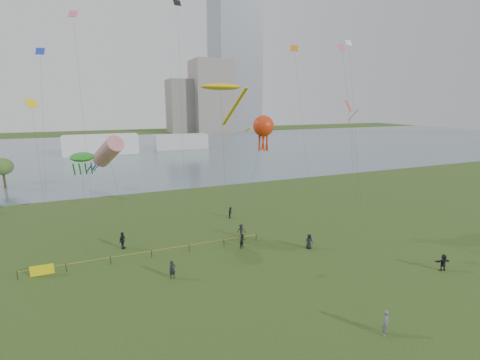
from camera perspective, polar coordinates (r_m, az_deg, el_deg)
name	(u,v)px	position (r m, az deg, el deg)	size (l,w,h in m)	color
ground_plane	(287,300)	(30.32, 7.66, -18.88)	(400.00, 400.00, 0.00)	#243C13
lake	(139,150)	(123.94, -16.18, 4.74)	(400.00, 120.00, 0.08)	slate
tower	(234,20)	(209.32, -0.95, 24.73)	(24.00, 24.00, 120.00)	slate
building_mid	(211,97)	(193.56, -4.77, 13.45)	(20.00, 20.00, 38.00)	gray
building_low	(183,106)	(195.55, -9.28, 11.86)	(16.00, 18.00, 28.00)	slate
pavilion_left	(101,145)	(117.91, -21.81, 5.43)	(22.00, 8.00, 6.00)	silver
pavilion_right	(181,142)	(123.99, -9.68, 6.22)	(18.00, 7.00, 5.00)	silver
fence	(87,263)	(37.75, -23.75, -12.33)	(24.07, 0.07, 1.05)	black
kite_flyer	(386,323)	(27.83, 22.84, -20.76)	(0.67, 0.44, 1.83)	slate
spectator_a	(243,241)	(39.11, 0.44, -9.97)	(0.76, 0.59, 1.57)	black
spectator_b	(241,231)	(42.01, 0.20, -8.31)	(1.04, 0.60, 1.60)	black
spectator_c	(122,240)	(40.89, -18.73, -9.38)	(1.12, 0.47, 1.91)	black
spectator_d	(309,241)	(39.61, 11.27, -9.84)	(0.82, 0.53, 1.68)	black
spectator_e	(443,262)	(39.32, 30.37, -11.60)	(1.52, 0.49, 1.64)	black
spectator_f	(172,270)	(33.35, -11.04, -14.24)	(0.63, 0.41, 1.72)	black
spectator_g	(231,212)	(48.81, -1.54, -5.34)	(0.75, 0.59, 1.55)	black
kite_stingray	(221,87)	(42.64, -3.10, 14.93)	(5.02, 10.04, 18.02)	#3F3F42
kite_windsock	(108,152)	(42.83, -20.84, 4.36)	(4.36, 5.64, 12.27)	#3F3F42
kite_creature	(82,157)	(40.20, -24.48, 3.42)	(2.41, 5.22, 10.62)	#3F3F42
kite_octopus	(263,126)	(40.67, 3.86, 8.77)	(5.07, 3.09, 14.38)	#3F3F42
kite_delta	(350,114)	(41.29, 17.53, 10.28)	(9.53, 14.82, 16.06)	#3F3F42
small_kites	(197,42)	(43.02, -7.06, 21.50)	(37.07, 9.32, 12.70)	#E5598C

